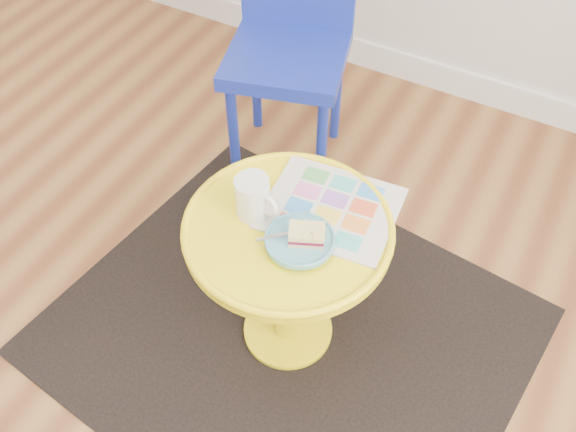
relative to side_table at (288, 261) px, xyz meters
The scene contains 8 objects.
rug 0.35m from the side_table, 90.00° to the left, with size 1.30×1.10×0.01m, color black.
side_table is the anchor object (origin of this frame).
chair 0.84m from the side_table, 117.66° to the left, with size 0.47×0.47×0.86m.
newspaper 0.19m from the side_table, 57.35° to the left, with size 0.32×0.27×0.01m, color silver.
mug 0.22m from the side_table, behind, with size 0.12×0.08×0.11m.
plate 0.17m from the side_table, 35.24° to the right, with size 0.17×0.17×0.02m.
cake_slice 0.19m from the side_table, 25.16° to the right, with size 0.10×0.08×0.04m.
fork 0.17m from the side_table, 60.62° to the right, with size 0.11×0.11×0.00m.
Camera 1 is at (1.01, -0.21, 1.67)m, focal length 40.00 mm.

